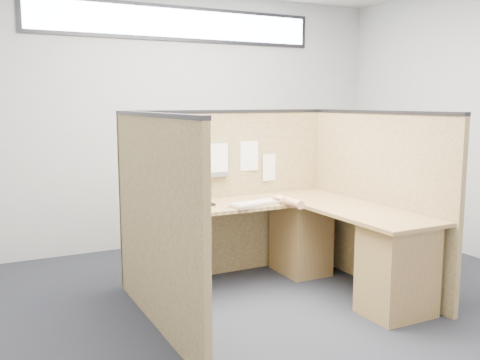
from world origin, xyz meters
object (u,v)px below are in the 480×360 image
l_desk (285,247)px  mouse (279,201)px  laptop (191,197)px  keyboard (256,204)px

l_desk → mouse: size_ratio=17.84×
laptop → keyboard: (0.47, -0.32, -0.04)m
keyboard → mouse: size_ratio=4.66×
laptop → mouse: size_ratio=2.91×
l_desk → keyboard: keyboard is taller
laptop → keyboard: laptop is taller
mouse → laptop: bearing=155.0°
l_desk → keyboard: bearing=132.3°
l_desk → mouse: 0.41m
l_desk → mouse: mouse is taller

